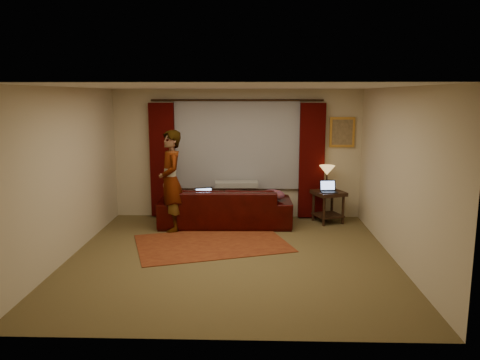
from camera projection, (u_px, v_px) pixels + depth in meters
The scene contains 20 objects.
floor at pixel (231, 257), 7.27m from camera, with size 5.00×5.00×0.01m, color brown.
ceiling at pixel (231, 87), 6.80m from camera, with size 5.00×5.00×0.02m, color silver.
wall_back at pixel (237, 154), 9.49m from camera, with size 5.00×0.02×2.60m, color beige.
wall_front at pixel (218, 218), 4.57m from camera, with size 5.00×0.02×2.60m, color beige.
wall_left at pixel (67, 174), 7.11m from camera, with size 0.02×5.00×2.60m, color beige.
wall_right at pixel (398, 176), 6.96m from camera, with size 0.02×5.00×2.60m, color beige.
sheer_curtain at pixel (237, 144), 9.39m from camera, with size 2.50×0.05×1.80m, color #929299.
drape_left at pixel (163, 160), 9.45m from camera, with size 0.50×0.14×2.30m, color #340302.
drape_right at pixel (312, 161), 9.36m from camera, with size 0.50×0.14×2.30m, color #340302.
curtain_rod at pixel (237, 100), 9.19m from camera, with size 0.04×0.04×3.40m, color #301F12.
picture_frame at pixel (342, 132), 9.32m from camera, with size 0.50×0.04×0.60m, color gold.
sofa at pixel (225, 199), 8.98m from camera, with size 2.51×1.09×1.01m, color black.
throw_blanket at pixel (237, 171), 9.19m from camera, with size 0.84×0.34×0.10m, color gray.
clothing_pile at pixel (272, 196), 8.81m from camera, with size 0.50×0.38×0.21m, color brown.
laptop_sofa at pixel (206, 196), 8.73m from camera, with size 0.34×0.37×0.25m, color black, non-canonical shape.
area_rug at pixel (212, 243), 7.92m from camera, with size 2.47×1.65×0.01m, color maroon.
end_table at pixel (328, 207), 9.19m from camera, with size 0.54×0.54×0.63m, color black.
tiffany_lamp at pixel (327, 178), 9.20m from camera, with size 0.31×0.31×0.49m, color olive, non-canonical shape.
laptop_table at pixel (329, 187), 9.00m from camera, with size 0.31×0.34×0.22m, color black, non-canonical shape.
person at pixel (171, 181), 8.54m from camera, with size 0.55×0.55×1.86m, color gray.
Camera 1 is at (0.35, -6.92, 2.48)m, focal length 35.00 mm.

